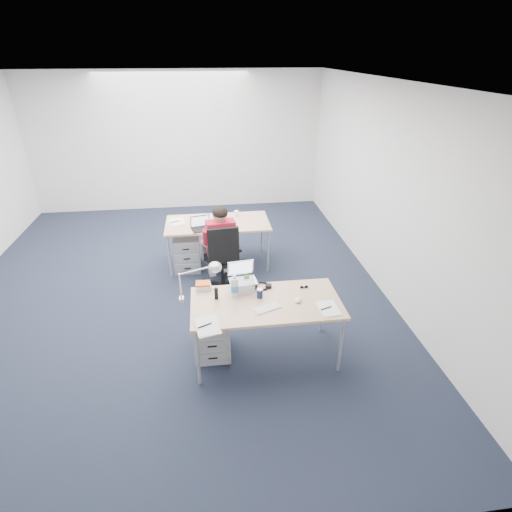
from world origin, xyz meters
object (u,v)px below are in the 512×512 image
at_px(far_cup, 236,214).
at_px(drawer_pedestal_far, 187,252).
at_px(wireless_keyboard, 267,308).
at_px(dark_laptop, 201,223).
at_px(book_stack, 203,286).
at_px(sunglasses, 304,287).
at_px(headphones, 261,285).
at_px(cordless_phone, 216,293).
at_px(office_chair, 223,271).
at_px(silver_laptop, 243,278).
at_px(desk_lamp, 194,282).
at_px(drawer_pedestal_near, 212,332).
at_px(bear_figurine, 247,281).
at_px(desk_far, 218,225).
at_px(can_koozie, 260,293).
at_px(computer_mouse, 298,300).
at_px(water_bottle, 235,286).
at_px(desk_near, 266,305).
at_px(seated_person, 220,245).

bearing_deg(far_cup, drawer_pedestal_far, -162.72).
relative_size(wireless_keyboard, dark_laptop, 0.97).
bearing_deg(book_stack, sunglasses, -6.72).
distance_m(headphones, sunglasses, 0.48).
distance_m(cordless_phone, dark_laptop, 1.90).
distance_m(office_chair, book_stack, 1.28).
bearing_deg(silver_laptop, sunglasses, -10.67).
relative_size(sunglasses, desk_lamp, 0.20).
relative_size(drawer_pedestal_near, bear_figurine, 3.48).
bearing_deg(desk_far, office_chair, -88.48).
distance_m(wireless_keyboard, far_cup, 2.60).
height_order(office_chair, drawer_pedestal_near, office_chair).
height_order(bear_figurine, desk_lamp, desk_lamp).
xyz_separation_m(can_koozie, bear_figurine, (-0.12, 0.23, 0.03)).
distance_m(cordless_phone, far_cup, 2.39).
height_order(computer_mouse, water_bottle, water_bottle).
bearing_deg(desk_near, water_bottle, 155.06).
height_order(desk_far, bear_figurine, bear_figurine).
height_order(office_chair, drawer_pedestal_far, office_chair).
distance_m(desk_far, desk_lamp, 2.21).
bearing_deg(wireless_keyboard, sunglasses, 14.25).
distance_m(computer_mouse, far_cup, 2.55).
relative_size(desk_near, bear_figurine, 10.12).
height_order(drawer_pedestal_near, wireless_keyboard, wireless_keyboard).
height_order(can_koozie, bear_figurine, bear_figurine).
height_order(drawer_pedestal_near, dark_laptop, dark_laptop).
xyz_separation_m(can_koozie, cordless_phone, (-0.47, 0.03, 0.02)).
height_order(can_koozie, cordless_phone, cordless_phone).
relative_size(drawer_pedestal_far, computer_mouse, 5.12).
height_order(wireless_keyboard, cordless_phone, cordless_phone).
xyz_separation_m(seated_person, water_bottle, (0.10, -1.53, 0.23)).
relative_size(desk_near, wireless_keyboard, 5.68).
relative_size(desk_lamp, far_cup, 4.78).
bearing_deg(cordless_phone, desk_near, 8.91).
bearing_deg(dark_laptop, office_chair, -75.87).
bearing_deg(desk_lamp, far_cup, 75.36).
bearing_deg(drawer_pedestal_near, drawer_pedestal_far, 98.82).
bearing_deg(can_koozie, silver_laptop, 134.20).
bearing_deg(office_chair, drawer_pedestal_far, 120.28).
height_order(headphones, book_stack, book_stack).
bearing_deg(water_bottle, can_koozie, -11.41).
xyz_separation_m(silver_laptop, bear_figurine, (0.05, 0.07, -0.08)).
bearing_deg(desk_near, wireless_keyboard, -93.89).
height_order(computer_mouse, bear_figurine, bear_figurine).
xyz_separation_m(silver_laptop, water_bottle, (-0.10, -0.11, -0.03)).
bearing_deg(desk_far, cordless_phone, -92.75).
relative_size(headphones, bear_figurine, 1.50).
distance_m(silver_laptop, far_cup, 2.22).
bearing_deg(drawer_pedestal_far, book_stack, -82.01).
relative_size(wireless_keyboard, can_koozie, 2.63).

